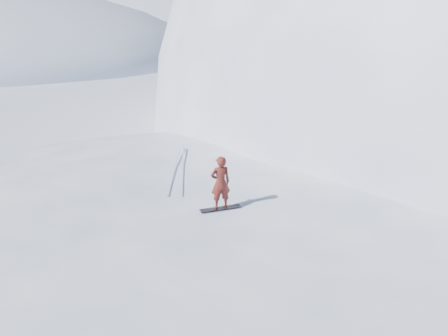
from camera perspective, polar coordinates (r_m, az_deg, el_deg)
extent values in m
plane|color=white|center=(15.44, -2.11, -14.59)|extent=(400.00, 400.00, 0.00)
ellipsoid|color=white|center=(17.87, 2.59, -9.30)|extent=(36.00, 28.00, 4.80)
ellipsoid|color=white|center=(34.59, 19.91, 4.40)|extent=(28.00, 24.00, 18.00)
ellipsoid|color=white|center=(129.79, -12.63, 16.12)|extent=(140.00, 90.00, 36.00)
ellipsoid|color=white|center=(15.00, -19.39, -17.14)|extent=(6.00, 5.40, 0.80)
ellipsoid|color=white|center=(20.89, -5.03, -4.72)|extent=(7.00, 6.30, 1.00)
ellipsoid|color=white|center=(19.36, 21.03, -8.28)|extent=(4.00, 3.60, 0.60)
cube|color=black|center=(14.86, -0.46, -5.28)|extent=(1.40, 0.84, 0.02)
imported|color=maroon|center=(14.48, -0.47, -1.94)|extent=(0.80, 0.69, 1.85)
cube|color=silver|center=(18.68, -6.38, 0.16)|extent=(0.83, 5.96, 0.04)
cube|color=silver|center=(18.62, -5.42, 0.12)|extent=(1.22, 5.90, 0.04)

